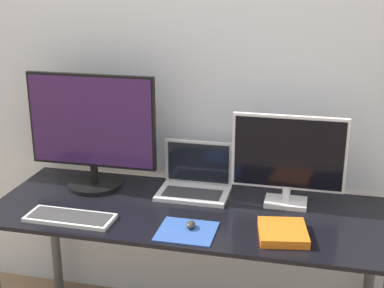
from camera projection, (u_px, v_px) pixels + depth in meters
wall_back at (208, 71)px, 2.53m from camera, size 7.00×0.05×2.50m
desk at (189, 229)px, 2.36m from camera, size 1.74×0.67×0.71m
monitor_left at (92, 131)px, 2.50m from camera, size 0.62×0.26×0.55m
monitor_right at (288, 158)px, 2.32m from camera, size 0.49×0.13×0.41m
laptop at (195, 181)px, 2.50m from camera, size 0.33×0.23×0.23m
keyboard at (70, 218)px, 2.24m from camera, size 0.37×0.15×0.02m
mousepad at (187, 231)px, 2.13m from camera, size 0.23×0.21×0.00m
mouse at (191, 225)px, 2.15m from camera, size 0.04×0.06×0.03m
book at (283, 232)px, 2.10m from camera, size 0.22×0.24×0.03m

